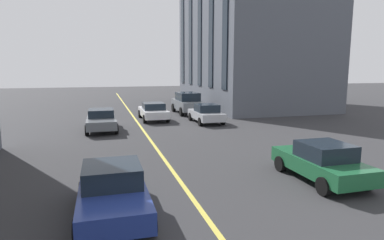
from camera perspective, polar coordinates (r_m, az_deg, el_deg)
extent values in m
cube|color=#D8C64C|center=(15.62, -5.67, -5.79)|extent=(80.00, 0.16, 0.01)
cube|color=slate|center=(29.20, -0.79, 2.68)|extent=(4.70, 1.95, 0.80)
cube|color=#19232D|center=(29.13, -0.80, 4.15)|extent=(2.58, 1.72, 0.70)
cylinder|color=black|center=(30.52, -3.24, 2.19)|extent=(0.76, 0.27, 0.76)
cylinder|color=black|center=(30.98, 0.14, 2.30)|extent=(0.76, 0.27, 0.76)
cylinder|color=black|center=(27.52, -1.84, 1.46)|extent=(0.76, 0.27, 0.76)
cylinder|color=black|center=(28.03, 1.88, 1.59)|extent=(0.76, 0.27, 0.76)
cube|color=#B7BABF|center=(24.20, 2.46, 0.88)|extent=(3.90, 1.75, 0.55)
cube|color=#19232D|center=(23.94, 2.61, 2.13)|extent=(1.64, 1.54, 0.55)
cylinder|color=black|center=(25.21, -0.28, 0.59)|extent=(0.60, 0.21, 0.60)
cylinder|color=black|center=(25.71, 3.33, 0.74)|extent=(0.60, 0.21, 0.60)
cylinder|color=black|center=(22.77, 1.46, -0.32)|extent=(0.60, 0.21, 0.60)
cylinder|color=black|center=(23.32, 5.40, -0.14)|extent=(0.60, 0.21, 0.60)
cube|color=slate|center=(21.92, -15.58, -0.23)|extent=(4.40, 1.80, 0.55)
cube|color=#19232D|center=(22.06, -15.64, 1.20)|extent=(1.85, 1.58, 0.50)
cylinder|color=black|center=(20.55, -13.11, -1.51)|extent=(0.64, 0.22, 0.64)
cylinder|color=black|center=(20.55, -17.93, -1.71)|extent=(0.64, 0.22, 0.64)
cylinder|color=black|center=(23.41, -13.46, -0.26)|extent=(0.64, 0.22, 0.64)
cylinder|color=black|center=(23.41, -17.69, -0.44)|extent=(0.64, 0.22, 0.64)
cube|color=navy|center=(9.26, -13.68, -12.79)|extent=(3.90, 1.75, 0.55)
cube|color=#19232D|center=(9.26, -13.85, -9.18)|extent=(1.64, 1.54, 0.55)
cylinder|color=black|center=(8.26, -7.12, -17.46)|extent=(0.60, 0.21, 0.60)
cylinder|color=black|center=(8.22, -19.38, -18.08)|extent=(0.60, 0.21, 0.60)
cylinder|color=black|center=(10.61, -9.28, -11.38)|extent=(0.60, 0.21, 0.60)
cylinder|color=black|center=(10.58, -18.55, -11.81)|extent=(0.60, 0.21, 0.60)
cube|color=silver|center=(25.67, -6.82, 1.34)|extent=(4.40, 1.80, 0.55)
cube|color=#19232D|center=(25.39, -6.77, 2.45)|extent=(1.85, 1.58, 0.50)
cylinder|color=black|center=(27.01, -9.11, 1.08)|extent=(0.64, 0.22, 0.64)
cylinder|color=black|center=(27.26, -5.50, 1.22)|extent=(0.64, 0.22, 0.64)
cylinder|color=black|center=(24.16, -8.29, 0.18)|extent=(0.64, 0.22, 0.64)
cylinder|color=black|center=(24.44, -4.27, 0.35)|extent=(0.64, 0.22, 0.64)
cube|color=#1E6038|center=(12.65, 21.61, -7.25)|extent=(3.90, 1.75, 0.55)
cube|color=#19232D|center=(12.36, 22.31, -5.02)|extent=(1.64, 1.54, 0.55)
cylinder|color=black|center=(13.28, 15.24, -7.40)|extent=(0.60, 0.21, 0.60)
cylinder|color=black|center=(14.20, 21.11, -6.63)|extent=(0.60, 0.21, 0.60)
cylinder|color=black|center=(11.27, 22.09, -10.72)|extent=(0.60, 0.21, 0.60)
cylinder|color=black|center=(12.34, 28.35, -9.44)|extent=(0.60, 0.21, 0.60)
cube|color=#565B66|center=(36.43, 9.91, 15.18)|extent=(17.67, 10.85, 16.00)
cube|color=#19232D|center=(27.88, 5.85, 17.89)|extent=(1.10, 0.10, 12.16)
cube|color=#19232D|center=(31.16, 3.35, 16.97)|extent=(1.10, 0.10, 12.16)
cube|color=#19232D|center=(34.49, 1.35, 16.20)|extent=(1.10, 0.10, 12.16)
cube|color=#19232D|center=(37.85, -0.29, 15.55)|extent=(1.10, 0.10, 12.16)
cube|color=#19232D|center=(41.25, -1.65, 15.00)|extent=(1.10, 0.10, 12.16)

